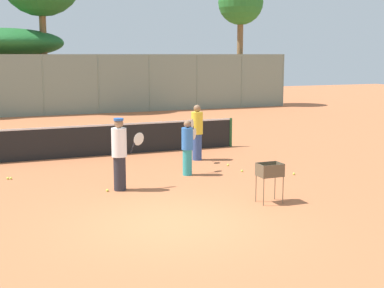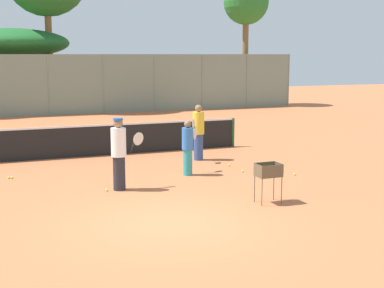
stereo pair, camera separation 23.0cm
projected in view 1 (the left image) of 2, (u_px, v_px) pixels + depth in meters
name	position (u px, v px, depth m)	size (l,w,h in m)	color
ground_plane	(173.00, 224.00, 10.88)	(80.00, 80.00, 0.00)	#B7663D
tennis_net	(92.00, 140.00, 17.98)	(10.48, 0.10, 1.07)	#26592D
back_fence	(43.00, 85.00, 29.70)	(31.06, 0.08, 3.41)	gray
tree_1	(5.00, 43.00, 32.17)	(6.99, 6.99, 4.97)	brown
tree_3	(241.00, 4.00, 35.24)	(2.98, 2.98, 8.31)	brown
player_white_outfit	(120.00, 153.00, 13.41)	(0.93, 0.38, 1.84)	#26262D
player_red_cap	(187.00, 147.00, 15.14)	(0.68, 0.68, 1.57)	teal
player_yellow_shirt	(197.00, 132.00, 17.30)	(0.67, 0.78, 1.80)	#334C8C
ball_cart	(269.00, 173.00, 12.32)	(0.56, 0.41, 0.93)	brown
tennis_ball_0	(294.00, 174.00, 15.28)	(0.07, 0.07, 0.07)	#D1E54C
tennis_ball_1	(107.00, 190.00, 13.42)	(0.07, 0.07, 0.07)	#D1E54C
tennis_ball_2	(242.00, 171.00, 15.66)	(0.07, 0.07, 0.07)	#D1E54C
tennis_ball_3	(228.00, 165.00, 16.50)	(0.07, 0.07, 0.07)	#D1E54C
tennis_ball_4	(11.00, 178.00, 14.73)	(0.07, 0.07, 0.07)	#D1E54C
tennis_ball_5	(8.00, 178.00, 14.73)	(0.07, 0.07, 0.07)	#D1E54C
tennis_ball_6	(122.00, 164.00, 16.62)	(0.07, 0.07, 0.07)	#D1E54C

